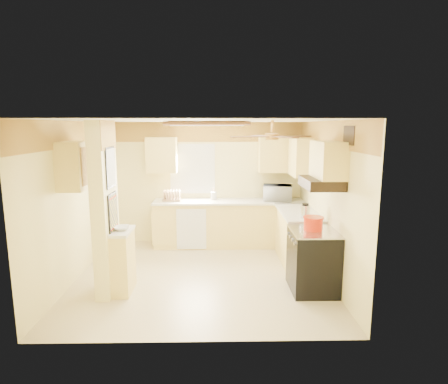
{
  "coord_description": "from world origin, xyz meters",
  "views": [
    {
      "loc": [
        0.25,
        -5.8,
        2.42
      ],
      "look_at": [
        0.37,
        0.35,
        1.33
      ],
      "focal_mm": 30.0,
      "sensor_mm": 36.0,
      "label": 1
    }
  ],
  "objects_px": {
    "microwave": "(277,193)",
    "dutch_oven": "(313,223)",
    "stove": "(313,260)",
    "kettle": "(305,211)",
    "bowl": "(122,228)"
  },
  "relations": [
    {
      "from": "stove",
      "to": "kettle",
      "type": "distance_m",
      "value": 0.9
    },
    {
      "from": "dutch_oven",
      "to": "kettle",
      "type": "xyz_separation_m",
      "value": [
        0.03,
        0.63,
        0.04
      ]
    },
    {
      "from": "bowl",
      "to": "dutch_oven",
      "type": "distance_m",
      "value": 2.79
    },
    {
      "from": "microwave",
      "to": "dutch_oven",
      "type": "distance_m",
      "value": 2.1
    },
    {
      "from": "bowl",
      "to": "dutch_oven",
      "type": "xyz_separation_m",
      "value": [
        2.79,
        0.04,
        0.05
      ]
    },
    {
      "from": "bowl",
      "to": "kettle",
      "type": "distance_m",
      "value": 2.9
    },
    {
      "from": "stove",
      "to": "bowl",
      "type": "distance_m",
      "value": 2.84
    },
    {
      "from": "dutch_oven",
      "to": "stove",
      "type": "bearing_deg",
      "value": -83.67
    },
    {
      "from": "microwave",
      "to": "kettle",
      "type": "relative_size",
      "value": 2.33
    },
    {
      "from": "bowl",
      "to": "kettle",
      "type": "xyz_separation_m",
      "value": [
        2.82,
        0.67,
        0.08
      ]
    },
    {
      "from": "stove",
      "to": "dutch_oven",
      "type": "distance_m",
      "value": 0.56
    },
    {
      "from": "kettle",
      "to": "dutch_oven",
      "type": "bearing_deg",
      "value": -92.48
    },
    {
      "from": "bowl",
      "to": "stove",
      "type": "bearing_deg",
      "value": -0.11
    },
    {
      "from": "bowl",
      "to": "kettle",
      "type": "height_order",
      "value": "kettle"
    },
    {
      "from": "stove",
      "to": "dutch_oven",
      "type": "relative_size",
      "value": 3.09
    }
  ]
}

